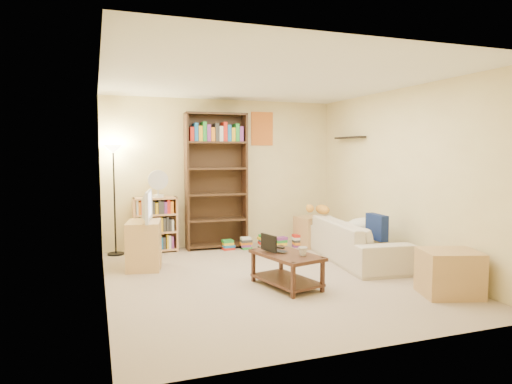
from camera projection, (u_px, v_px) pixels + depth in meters
room at (270, 151)px, 5.71m from camera, size 4.50×4.54×2.52m
sofa at (356, 241)px, 6.76m from camera, size 2.23×1.27×0.60m
navy_pillow at (377, 227)px, 6.33m from camera, size 0.12×0.40×0.35m
cream_blanket at (364, 226)px, 6.82m from camera, size 0.55×0.39×0.24m
tabby_cat at (320, 209)px, 7.43m from camera, size 0.47×0.21×0.16m
coffee_table at (287, 265)px, 5.45m from camera, size 0.71×1.00×0.40m
laptop at (278, 251)px, 5.54m from camera, size 0.47×0.47×0.02m
laptop_screen at (269, 243)px, 5.46m from camera, size 0.08×0.30×0.20m
mug at (303, 251)px, 5.31m from camera, size 0.12×0.12×0.10m
tv_remote at (278, 247)px, 5.75m from camera, size 0.13×0.16×0.02m
tv_stand at (144, 245)px, 6.31m from camera, size 0.55×0.69×0.66m
television at (143, 206)px, 6.26m from camera, size 0.76×0.37×0.42m
tall_bookshelf at (216, 177)px, 7.58m from camera, size 1.03×0.39×2.25m
short_bookshelf at (155, 225)px, 7.34m from camera, size 0.69×0.28×0.89m
desk_fan at (158, 183)px, 7.25m from camera, size 0.32×0.18×0.44m
floor_lamp at (114, 168)px, 7.05m from camera, size 0.29×0.29×1.72m
side_table at (311, 232)px, 7.77m from camera, size 0.51×0.51×0.51m
end_cabinet at (449, 273)px, 5.12m from camera, size 0.74×0.67×0.51m
book_stacks at (265, 242)px, 7.64m from camera, size 1.37×0.35×0.23m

